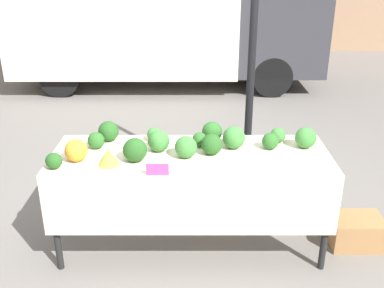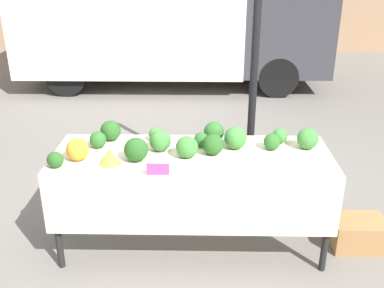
{
  "view_description": "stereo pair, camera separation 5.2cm",
  "coord_description": "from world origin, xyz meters",
  "px_view_note": "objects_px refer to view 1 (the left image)",
  "views": [
    {
      "loc": [
        0.01,
        -3.1,
        2.24
      ],
      "look_at": [
        0.0,
        0.0,
        0.9
      ],
      "focal_mm": 42.0,
      "sensor_mm": 36.0,
      "label": 1
    },
    {
      "loc": [
        0.06,
        -3.1,
        2.24
      ],
      "look_at": [
        0.0,
        0.0,
        0.9
      ],
      "focal_mm": 42.0,
      "sensor_mm": 36.0,
      "label": 2
    }
  ],
  "objects_px": {
    "parked_truck": "(159,6)",
    "orange_cauliflower": "(77,150)",
    "produce_crate": "(357,232)",
    "price_sign": "(159,170)"
  },
  "relations": [
    {
      "from": "parked_truck",
      "to": "orange_cauliflower",
      "type": "distance_m",
      "value": 5.19
    },
    {
      "from": "parked_truck",
      "to": "orange_cauliflower",
      "type": "height_order",
      "value": "parked_truck"
    },
    {
      "from": "price_sign",
      "to": "orange_cauliflower",
      "type": "bearing_deg",
      "value": 158.91
    },
    {
      "from": "produce_crate",
      "to": "parked_truck",
      "type": "bearing_deg",
      "value": 111.17
    },
    {
      "from": "parked_truck",
      "to": "orange_cauliflower",
      "type": "relative_size",
      "value": 31.37
    },
    {
      "from": "parked_truck",
      "to": "produce_crate",
      "type": "relative_size",
      "value": 12.47
    },
    {
      "from": "parked_truck",
      "to": "price_sign",
      "type": "distance_m",
      "value": 5.43
    },
    {
      "from": "orange_cauliflower",
      "to": "produce_crate",
      "type": "relative_size",
      "value": 0.4
    },
    {
      "from": "parked_truck",
      "to": "produce_crate",
      "type": "height_order",
      "value": "parked_truck"
    },
    {
      "from": "produce_crate",
      "to": "price_sign",
      "type": "bearing_deg",
      "value": -167.36
    }
  ]
}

